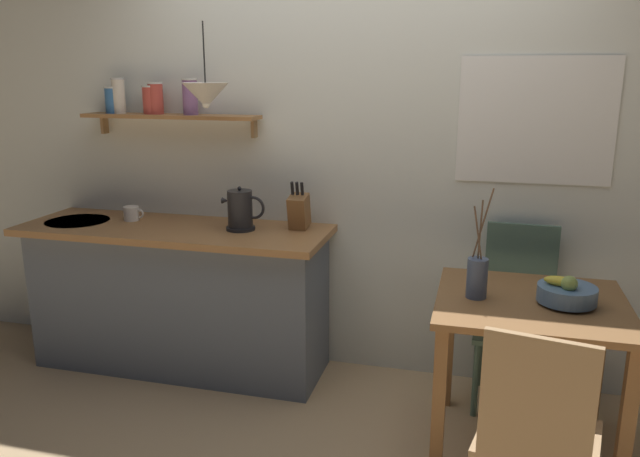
{
  "coord_description": "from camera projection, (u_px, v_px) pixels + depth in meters",
  "views": [
    {
      "loc": [
        0.73,
        -2.89,
        1.78
      ],
      "look_at": [
        -0.1,
        0.25,
        0.95
      ],
      "focal_mm": 34.89,
      "sensor_mm": 36.0,
      "label": 1
    }
  ],
  "objects": [
    {
      "name": "ground_plane",
      "position": [
        326.0,
        412.0,
        3.33
      ],
      "size": [
        14.0,
        14.0,
        0.0
      ],
      "primitive_type": "plane",
      "color": "tan"
    },
    {
      "name": "back_wall",
      "position": [
        389.0,
        147.0,
        3.55
      ],
      "size": [
        6.8,
        0.11,
        2.7
      ],
      "color": "silver",
      "rests_on": "ground_plane"
    },
    {
      "name": "kitchen_counter",
      "position": [
        179.0,
        296.0,
        3.76
      ],
      "size": [
        1.83,
        0.63,
        0.89
      ],
      "color": "slate",
      "rests_on": "ground_plane"
    },
    {
      "name": "wall_shelf",
      "position": [
        157.0,
        105.0,
        3.69
      ],
      "size": [
        1.1,
        0.2,
        0.34
      ],
      "color": "#9E6B3D"
    },
    {
      "name": "dining_table",
      "position": [
        529.0,
        327.0,
        2.85
      ],
      "size": [
        0.84,
        0.78,
        0.77
      ],
      "color": "brown",
      "rests_on": "ground_plane"
    },
    {
      "name": "dining_chair_near",
      "position": [
        537.0,
        432.0,
        2.24
      ],
      "size": [
        0.5,
        0.51,
        0.93
      ],
      "color": "tan",
      "rests_on": "ground_plane"
    },
    {
      "name": "dining_chair_far",
      "position": [
        517.0,
        309.0,
        3.36
      ],
      "size": [
        0.45,
        0.43,
        0.97
      ],
      "color": "#4C6B5B",
      "rests_on": "ground_plane"
    },
    {
      "name": "fruit_bowl",
      "position": [
        566.0,
        293.0,
        2.75
      ],
      "size": [
        0.26,
        0.26,
        0.15
      ],
      "color": "#51759E",
      "rests_on": "dining_table"
    },
    {
      "name": "twig_vase",
      "position": [
        477.0,
        277.0,
        2.83
      ],
      "size": [
        0.1,
        0.09,
        0.51
      ],
      "color": "#475675",
      "rests_on": "dining_table"
    },
    {
      "name": "electric_kettle",
      "position": [
        241.0,
        210.0,
        3.54
      ],
      "size": [
        0.26,
        0.17,
        0.25
      ],
      "color": "black",
      "rests_on": "kitchen_counter"
    },
    {
      "name": "knife_block",
      "position": [
        299.0,
        211.0,
        3.55
      ],
      "size": [
        0.1,
        0.16,
        0.28
      ],
      "color": "brown",
      "rests_on": "kitchen_counter"
    },
    {
      "name": "coffee_mug_by_sink",
      "position": [
        132.0,
        213.0,
        3.77
      ],
      "size": [
        0.13,
        0.09,
        0.09
      ],
      "color": "white",
      "rests_on": "kitchen_counter"
    },
    {
      "name": "pendant_lamp",
      "position": [
        206.0,
        95.0,
        3.31
      ],
      "size": [
        0.25,
        0.25,
        0.45
      ],
      "color": "black"
    }
  ]
}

